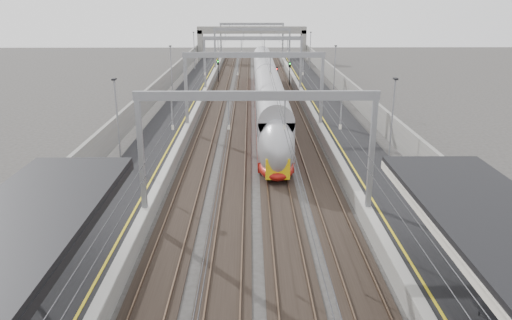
{
  "coord_description": "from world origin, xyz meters",
  "views": [
    {
      "loc": [
        -0.33,
        -3.98,
        12.21
      ],
      "look_at": [
        0.0,
        25.06,
        2.8
      ],
      "focal_mm": 35.0,
      "sensor_mm": 36.0,
      "label": 1
    }
  ],
  "objects_px": {
    "train": "(267,96)",
    "signal_green": "(218,67)",
    "overbridge": "(252,34)",
    "bench": "(495,313)"
  },
  "relations": [
    {
      "from": "train",
      "to": "signal_green",
      "type": "distance_m",
      "value": 22.86
    },
    {
      "from": "train",
      "to": "signal_green",
      "type": "height_order",
      "value": "train"
    },
    {
      "from": "overbridge",
      "to": "bench",
      "type": "distance_m",
      "value": 89.43
    },
    {
      "from": "overbridge",
      "to": "signal_green",
      "type": "height_order",
      "value": "overbridge"
    },
    {
      "from": "signal_green",
      "to": "bench",
      "type": "bearing_deg",
      "value": -77.48
    },
    {
      "from": "signal_green",
      "to": "overbridge",
      "type": "bearing_deg",
      "value": 79.53
    },
    {
      "from": "overbridge",
      "to": "bench",
      "type": "relative_size",
      "value": 11.31
    },
    {
      "from": "overbridge",
      "to": "bench",
      "type": "bearing_deg",
      "value": -84.67
    },
    {
      "from": "overbridge",
      "to": "signal_green",
      "type": "xyz_separation_m",
      "value": [
        -5.2,
        -28.14,
        -2.89
      ]
    },
    {
      "from": "overbridge",
      "to": "train",
      "type": "xyz_separation_m",
      "value": [
        1.5,
        -50.0,
        -3.26
      ]
    }
  ]
}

